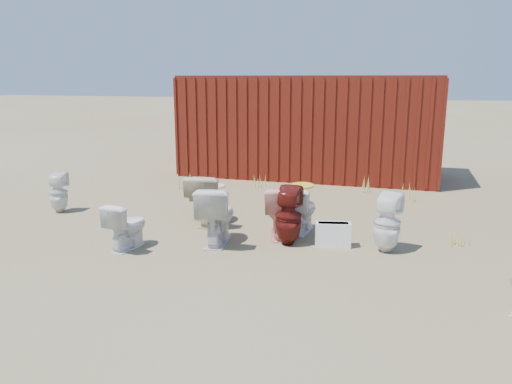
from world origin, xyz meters
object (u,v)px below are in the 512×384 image
(toilet_front_pink, at_px, (279,211))
(toilet_front_a, at_px, (127,226))
(toilet_back_e, at_px, (387,223))
(shipping_container, at_px, (310,126))
(toilet_back_beige_left, at_px, (210,199))
(toilet_back_yellowlid, at_px, (301,209))
(toilet_back_a, at_px, (58,193))
(toilet_front_maroon, at_px, (289,216))
(toilet_front_c, at_px, (217,215))
(loose_tank, at_px, (333,235))
(toilet_back_beige_right, at_px, (202,196))

(toilet_front_pink, bearing_deg, toilet_front_a, 16.26)
(toilet_front_pink, xyz_separation_m, toilet_back_e, (1.59, -0.23, 0.02))
(shipping_container, xyz_separation_m, toilet_front_pink, (0.51, -5.09, -0.80))
(shipping_container, bearing_deg, toilet_back_beige_left, -98.86)
(toilet_front_pink, xyz_separation_m, toilet_back_yellowlid, (0.28, 0.32, -0.03))
(toilet_back_e, bearing_deg, toilet_back_a, 7.66)
(toilet_back_a, bearing_deg, toilet_front_maroon, 156.53)
(toilet_front_pink, height_order, toilet_front_c, toilet_front_c)
(toilet_front_pink, distance_m, toilet_front_c, 0.96)
(shipping_container, xyz_separation_m, loose_tank, (1.36, -5.32, -1.02))
(toilet_back_yellowlid, bearing_deg, shipping_container, -74.12)
(shipping_container, xyz_separation_m, toilet_front_c, (-0.28, -5.65, -0.77))
(toilet_front_pink, height_order, toilet_back_beige_right, toilet_front_pink)
(toilet_back_a, xyz_separation_m, loose_tank, (4.96, -0.47, -0.18))
(toilet_front_pink, xyz_separation_m, toilet_back_beige_left, (-1.24, 0.35, 0.02))
(toilet_back_beige_right, bearing_deg, toilet_front_pink, 155.31)
(shipping_container, relative_size, toilet_back_e, 7.25)
(toilet_front_a, xyz_separation_m, toilet_back_yellowlid, (2.19, 1.46, 0.03))
(toilet_back_beige_right, bearing_deg, toilet_back_beige_left, 129.23)
(toilet_back_yellowlid, bearing_deg, loose_tank, 142.77)
(loose_tank, bearing_deg, shipping_container, 91.98)
(toilet_front_maroon, distance_m, toilet_back_beige_left, 1.62)
(toilet_front_maroon, height_order, toilet_back_beige_right, toilet_front_maroon)
(toilet_front_pink, height_order, loose_tank, toilet_front_pink)
(shipping_container, bearing_deg, toilet_front_maroon, -82.34)
(toilet_front_c, bearing_deg, toilet_front_maroon, -175.05)
(toilet_back_e, distance_m, loose_tank, 0.77)
(toilet_front_pink, bearing_deg, toilet_back_e, 157.40)
(loose_tank, bearing_deg, toilet_front_pink, 152.91)
(toilet_back_e, bearing_deg, toilet_back_beige_left, 0.83)
(shipping_container, height_order, toilet_front_c, shipping_container)
(toilet_back_beige_right, xyz_separation_m, loose_tank, (2.38, -0.92, -0.19))
(toilet_front_c, bearing_deg, toilet_front_pink, -152.70)
(toilet_front_a, relative_size, toilet_front_c, 0.78)
(toilet_back_beige_right, relative_size, loose_tank, 1.47)
(toilet_back_a, distance_m, toilet_back_beige_right, 2.62)
(toilet_back_a, bearing_deg, toilet_back_e, 159.27)
(toilet_back_a, relative_size, toilet_back_beige_right, 0.97)
(toilet_back_e, bearing_deg, toilet_front_maroon, 16.45)
(toilet_front_c, bearing_deg, toilet_back_a, -21.67)
(loose_tank, bearing_deg, toilet_back_beige_right, 146.46)
(toilet_front_c, distance_m, toilet_back_e, 2.39)
(toilet_front_pink, relative_size, toilet_back_a, 1.10)
(toilet_front_c, bearing_deg, toilet_back_yellowlid, -148.42)
(toilet_front_a, relative_size, toilet_back_beige_left, 0.80)
(shipping_container, bearing_deg, loose_tank, -75.70)
(toilet_front_pink, bearing_deg, toilet_back_yellowlid, -145.08)
(toilet_front_a, bearing_deg, toilet_back_a, -23.08)
(toilet_front_a, height_order, toilet_back_beige_right, toilet_back_beige_right)
(toilet_back_e, bearing_deg, toilet_front_pink, 4.23)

